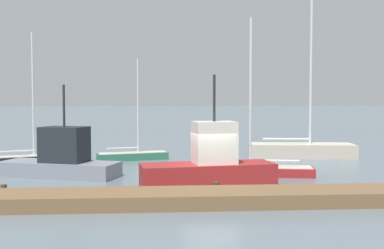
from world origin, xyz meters
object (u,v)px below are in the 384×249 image
at_px(fishing_boat_1, 210,165).
at_px(channel_buoy_2, 56,144).
at_px(sailboat_1, 133,155).
at_px(fishing_boat_0, 61,159).
at_px(sailboat_2, 302,148).
at_px(channel_buoy_0, 205,163).
at_px(sailboat_7, 28,156).
at_px(sailboat_3, 259,168).

relative_size(fishing_boat_1, channel_buoy_2, 3.79).
distance_m(sailboat_1, fishing_boat_0, 7.39).
distance_m(sailboat_2, fishing_boat_1, 12.73).
relative_size(sailboat_2, channel_buoy_0, 9.81).
height_order(sailboat_7, fishing_boat_0, sailboat_7).
bearing_deg(sailboat_7, sailboat_2, -15.16).
height_order(sailboat_7, channel_buoy_0, sailboat_7).
distance_m(sailboat_3, channel_buoy_2, 20.09).
relative_size(sailboat_3, channel_buoy_2, 4.89).
bearing_deg(channel_buoy_0, channel_buoy_2, 133.58).
height_order(sailboat_1, channel_buoy_2, sailboat_1).
bearing_deg(fishing_boat_1, sailboat_7, 132.02).
xyz_separation_m(sailboat_7, channel_buoy_2, (-0.04, 8.41, -0.04)).
distance_m(sailboat_7, fishing_boat_0, 6.68).
height_order(sailboat_3, sailboat_7, sailboat_7).
relative_size(sailboat_3, fishing_boat_0, 1.27).
distance_m(sailboat_3, fishing_boat_0, 10.44).
distance_m(sailboat_1, channel_buoy_2, 10.18).
relative_size(channel_buoy_0, channel_buoy_2, 0.75).
height_order(sailboat_1, sailboat_2, sailboat_2).
relative_size(sailboat_1, fishing_boat_0, 1.03).
relative_size(sailboat_7, fishing_boat_0, 1.27).
bearing_deg(fishing_boat_0, channel_buoy_0, 35.28).
bearing_deg(fishing_boat_0, sailboat_1, 81.40).
bearing_deg(fishing_boat_0, channel_buoy_2, 122.03).
relative_size(sailboat_1, sailboat_2, 0.54).
distance_m(fishing_boat_0, channel_buoy_0, 8.20).
xyz_separation_m(fishing_boat_0, channel_buoy_2, (-3.40, 14.16, -0.54)).
relative_size(sailboat_2, fishing_boat_0, 1.91).
bearing_deg(channel_buoy_0, fishing_boat_1, -93.54).
distance_m(fishing_boat_0, fishing_boat_1, 8.12).
height_order(sailboat_2, fishing_boat_1, sailboat_2).
bearing_deg(fishing_boat_0, sailboat_2, 43.66).
bearing_deg(fishing_boat_1, fishing_boat_0, 148.73).
bearing_deg(channel_buoy_0, sailboat_3, -46.99).
bearing_deg(channel_buoy_2, sailboat_1, -48.40).
bearing_deg(sailboat_7, fishing_boat_0, -79.04).
height_order(sailboat_1, channel_buoy_0, sailboat_1).
relative_size(sailboat_2, channel_buoy_2, 7.38).
distance_m(sailboat_1, sailboat_7, 6.76).
relative_size(sailboat_1, sailboat_7, 0.81).
distance_m(sailboat_2, channel_buoy_0, 8.69).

